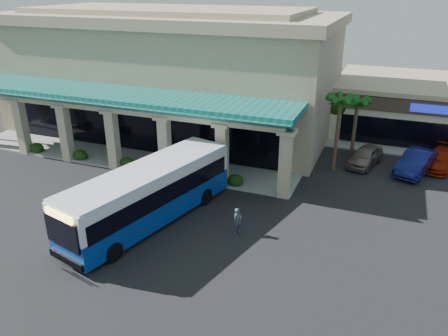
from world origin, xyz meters
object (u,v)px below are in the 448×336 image
at_px(pedestrian, 238,221).
at_px(car_silver, 365,156).
at_px(car_white, 417,162).
at_px(car_red, 440,159).
at_px(transit_bus, 150,195).

xyz_separation_m(pedestrian, car_silver, (5.97, 13.34, -0.05)).
distance_m(car_white, car_red, 2.50).
height_order(car_white, car_red, car_white).
distance_m(pedestrian, car_red, 18.91).
bearing_deg(car_red, transit_bus, -120.89).
height_order(transit_bus, car_red, transit_bus).
bearing_deg(transit_bus, car_white, 56.79).
distance_m(pedestrian, car_white, 16.44).
relative_size(car_silver, car_white, 0.83).
height_order(transit_bus, car_white, transit_bus).
bearing_deg(car_white, transit_bus, -118.51).
xyz_separation_m(transit_bus, pedestrian, (5.37, 0.62, -0.96)).
height_order(pedestrian, car_silver, pedestrian).
relative_size(transit_bus, car_silver, 2.88).
bearing_deg(pedestrian, car_white, -5.39).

